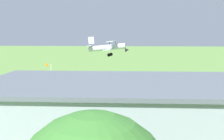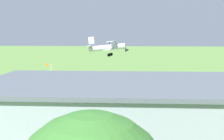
% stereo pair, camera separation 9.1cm
% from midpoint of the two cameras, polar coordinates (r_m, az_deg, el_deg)
% --- Properties ---
extents(ground_plane, '(400.00, 400.00, 0.00)m').
position_cam_midpoint_polar(ground_plane, '(65.48, -0.70, -3.17)').
color(ground_plane, '#608C42').
extents(hangar, '(25.41, 15.47, 6.95)m').
position_cam_midpoint_polar(hangar, '(29.53, 1.15, -8.70)').
color(hangar, '#99A3AD').
rests_on(hangar, ground_plane).
extents(biplane, '(8.04, 8.48, 3.71)m').
position_cam_midpoint_polar(biplane, '(58.85, -0.68, 4.24)').
color(biplane, silver).
extents(car_green, '(2.27, 4.17, 1.66)m').
position_cam_midpoint_polar(car_green, '(45.55, 16.40, -6.82)').
color(car_green, '#1E6B38').
rests_on(car_green, ground_plane).
extents(car_blue, '(2.33, 4.50, 1.74)m').
position_cam_midpoint_polar(car_blue, '(46.03, -8.50, -6.42)').
color(car_blue, '#23389E').
rests_on(car_blue, ground_plane).
extents(car_grey, '(2.08, 4.25, 1.63)m').
position_cam_midpoint_polar(car_grey, '(48.18, -16.88, -6.10)').
color(car_grey, slate).
rests_on(car_grey, ground_plane).
extents(person_near_hangar_door, '(0.53, 0.53, 1.56)m').
position_cam_midpoint_polar(person_near_hangar_door, '(48.21, 18.34, -6.23)').
color(person_near_hangar_door, orange).
rests_on(person_near_hangar_door, ground_plane).
extents(person_walking_on_apron, '(0.47, 0.47, 1.78)m').
position_cam_midpoint_polar(person_walking_on_apron, '(47.01, 5.69, -6.10)').
color(person_walking_on_apron, beige).
rests_on(person_walking_on_apron, ground_plane).
extents(person_crossing_taxiway, '(0.51, 0.51, 1.52)m').
position_cam_midpoint_polar(person_crossing_taxiway, '(45.82, 7.34, -6.64)').
color(person_crossing_taxiway, orange).
rests_on(person_crossing_taxiway, ground_plane).
extents(windsock, '(1.10, 1.34, 5.48)m').
position_cam_midpoint_polar(windsock, '(62.42, -11.65, 0.66)').
color(windsock, silver).
rests_on(windsock, ground_plane).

